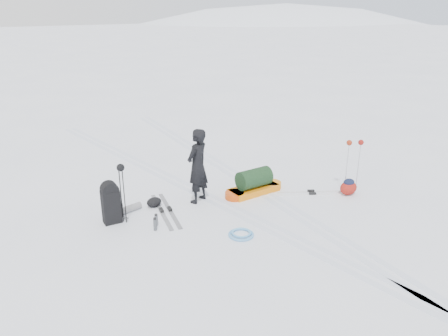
{
  "coord_description": "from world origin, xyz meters",
  "views": [
    {
      "loc": [
        -5.42,
        -6.82,
        4.24
      ],
      "look_at": [
        -0.1,
        0.23,
        0.95
      ],
      "focal_mm": 35.0,
      "sensor_mm": 36.0,
      "label": 1
    }
  ],
  "objects_px": {
    "pulk_sled": "(254,184)",
    "ski_poles_black": "(121,175)",
    "skier": "(198,166)",
    "expedition_rucksack": "(113,203)"
  },
  "relations": [
    {
      "from": "pulk_sled",
      "to": "expedition_rucksack",
      "type": "distance_m",
      "value": 3.35
    },
    {
      "from": "skier",
      "to": "pulk_sled",
      "type": "distance_m",
      "value": 1.53
    },
    {
      "from": "skier",
      "to": "pulk_sled",
      "type": "bearing_deg",
      "value": 141.6
    },
    {
      "from": "skier",
      "to": "ski_poles_black",
      "type": "height_order",
      "value": "skier"
    },
    {
      "from": "pulk_sled",
      "to": "ski_poles_black",
      "type": "height_order",
      "value": "ski_poles_black"
    },
    {
      "from": "expedition_rucksack",
      "to": "ski_poles_black",
      "type": "distance_m",
      "value": 0.68
    },
    {
      "from": "skier",
      "to": "pulk_sled",
      "type": "relative_size",
      "value": 1.07
    },
    {
      "from": "expedition_rucksack",
      "to": "ski_poles_black",
      "type": "xyz_separation_m",
      "value": [
        0.15,
        -0.18,
        0.64
      ]
    },
    {
      "from": "pulk_sled",
      "to": "expedition_rucksack",
      "type": "height_order",
      "value": "expedition_rucksack"
    },
    {
      "from": "expedition_rucksack",
      "to": "pulk_sled",
      "type": "bearing_deg",
      "value": -3.07
    }
  ]
}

